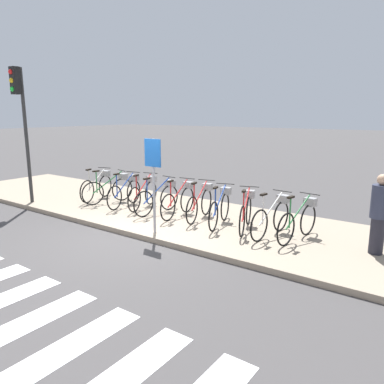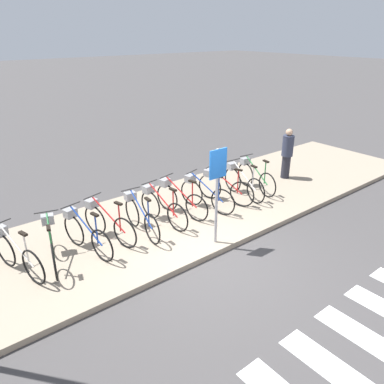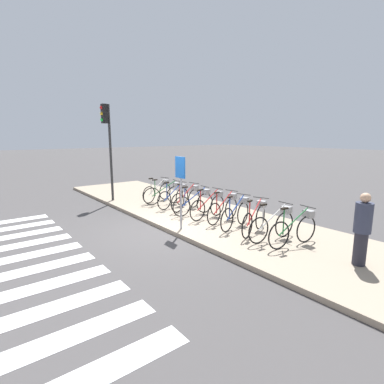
{
  "view_description": "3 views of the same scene",
  "coord_description": "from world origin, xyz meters",
  "px_view_note": "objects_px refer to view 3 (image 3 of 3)",
  "views": [
    {
      "loc": [
        5.8,
        -5.73,
        2.77
      ],
      "look_at": [
        0.65,
        1.39,
        0.9
      ],
      "focal_mm": 35.0,
      "sensor_mm": 36.0,
      "label": 1
    },
    {
      "loc": [
        -4.37,
        -4.87,
        4.36
      ],
      "look_at": [
        0.3,
        0.97,
        1.1
      ],
      "focal_mm": 35.0,
      "sensor_mm": 36.0,
      "label": 2
    },
    {
      "loc": [
        7.19,
        -4.58,
        2.8
      ],
      "look_at": [
        0.06,
        0.97,
        1.09
      ],
      "focal_mm": 28.0,
      "sensor_mm": 36.0,
      "label": 3
    }
  ],
  "objects_px": {
    "parked_bicycle_1": "(166,193)",
    "pedestrian": "(362,228)",
    "parked_bicycle_10": "(296,228)",
    "traffic_light": "(107,133)",
    "parked_bicycle_6": "(225,208)",
    "parked_bicycle_8": "(255,217)",
    "sign_post": "(181,180)",
    "parked_bicycle_9": "(274,223)",
    "parked_bicycle_0": "(159,190)",
    "parked_bicycle_3": "(188,198)",
    "parked_bicycle_5": "(210,205)",
    "parked_bicycle_7": "(237,213)",
    "parked_bicycle_2": "(175,196)",
    "parked_bicycle_4": "(196,202)"
  },
  "relations": [
    {
      "from": "parked_bicycle_9",
      "to": "sign_post",
      "type": "height_order",
      "value": "sign_post"
    },
    {
      "from": "parked_bicycle_1",
      "to": "parked_bicycle_9",
      "type": "bearing_deg",
      "value": -0.36
    },
    {
      "from": "parked_bicycle_2",
      "to": "parked_bicycle_9",
      "type": "xyz_separation_m",
      "value": [
        4.54,
        -0.02,
        0.0
      ]
    },
    {
      "from": "parked_bicycle_5",
      "to": "traffic_light",
      "type": "xyz_separation_m",
      "value": [
        -4.56,
        -1.52,
        2.34
      ]
    },
    {
      "from": "parked_bicycle_2",
      "to": "parked_bicycle_4",
      "type": "bearing_deg",
      "value": -1.57
    },
    {
      "from": "parked_bicycle_2",
      "to": "parked_bicycle_8",
      "type": "height_order",
      "value": "same"
    },
    {
      "from": "parked_bicycle_0",
      "to": "traffic_light",
      "type": "bearing_deg",
      "value": -130.27
    },
    {
      "from": "parked_bicycle_0",
      "to": "parked_bicycle_9",
      "type": "distance_m",
      "value": 5.86
    },
    {
      "from": "parked_bicycle_0",
      "to": "parked_bicycle_5",
      "type": "xyz_separation_m",
      "value": [
        3.24,
        -0.04,
        0.0
      ]
    },
    {
      "from": "parked_bicycle_1",
      "to": "parked_bicycle_10",
      "type": "bearing_deg",
      "value": 0.43
    },
    {
      "from": "parked_bicycle_5",
      "to": "parked_bicycle_8",
      "type": "xyz_separation_m",
      "value": [
        1.95,
        -0.02,
        0.0
      ]
    },
    {
      "from": "traffic_light",
      "to": "parked_bicycle_3",
      "type": "bearing_deg",
      "value": 26.84
    },
    {
      "from": "parked_bicycle_1",
      "to": "parked_bicycle_7",
      "type": "bearing_deg",
      "value": -0.3
    },
    {
      "from": "parked_bicycle_1",
      "to": "sign_post",
      "type": "xyz_separation_m",
      "value": [
        3.01,
        -1.44,
        0.99
      ]
    },
    {
      "from": "parked_bicycle_0",
      "to": "parked_bicycle_6",
      "type": "distance_m",
      "value": 3.84
    },
    {
      "from": "parked_bicycle_4",
      "to": "traffic_light",
      "type": "distance_m",
      "value": 4.79
    },
    {
      "from": "parked_bicycle_0",
      "to": "parked_bicycle_5",
      "type": "height_order",
      "value": "same"
    },
    {
      "from": "parked_bicycle_3",
      "to": "sign_post",
      "type": "distance_m",
      "value": 2.57
    },
    {
      "from": "parked_bicycle_10",
      "to": "traffic_light",
      "type": "height_order",
      "value": "traffic_light"
    },
    {
      "from": "parked_bicycle_4",
      "to": "traffic_light",
      "type": "height_order",
      "value": "traffic_light"
    },
    {
      "from": "sign_post",
      "to": "parked_bicycle_2",
      "type": "bearing_deg",
      "value": 148.68
    },
    {
      "from": "parked_bicycle_1",
      "to": "parked_bicycle_6",
      "type": "relative_size",
      "value": 0.99
    },
    {
      "from": "parked_bicycle_6",
      "to": "pedestrian",
      "type": "relative_size",
      "value": 1.05
    },
    {
      "from": "parked_bicycle_7",
      "to": "sign_post",
      "type": "bearing_deg",
      "value": -121.27
    },
    {
      "from": "parked_bicycle_6",
      "to": "parked_bicycle_0",
      "type": "bearing_deg",
      "value": -179.02
    },
    {
      "from": "parked_bicycle_4",
      "to": "parked_bicycle_9",
      "type": "bearing_deg",
      "value": 0.35
    },
    {
      "from": "parked_bicycle_5",
      "to": "parked_bicycle_10",
      "type": "height_order",
      "value": "same"
    },
    {
      "from": "parked_bicycle_7",
      "to": "parked_bicycle_8",
      "type": "xyz_separation_m",
      "value": [
        0.67,
        0.03,
        0.0
      ]
    },
    {
      "from": "parked_bicycle_3",
      "to": "parked_bicycle_8",
      "type": "relative_size",
      "value": 1.02
    },
    {
      "from": "parked_bicycle_3",
      "to": "parked_bicycle_1",
      "type": "bearing_deg",
      "value": -173.59
    },
    {
      "from": "parked_bicycle_0",
      "to": "parked_bicycle_9",
      "type": "relative_size",
      "value": 0.97
    },
    {
      "from": "parked_bicycle_5",
      "to": "traffic_light",
      "type": "bearing_deg",
      "value": -161.57
    },
    {
      "from": "parked_bicycle_4",
      "to": "sign_post",
      "type": "height_order",
      "value": "sign_post"
    },
    {
      "from": "parked_bicycle_1",
      "to": "sign_post",
      "type": "height_order",
      "value": "sign_post"
    },
    {
      "from": "parked_bicycle_6",
      "to": "parked_bicycle_10",
      "type": "distance_m",
      "value": 2.61
    },
    {
      "from": "parked_bicycle_3",
      "to": "parked_bicycle_5",
      "type": "bearing_deg",
      "value": -4.44
    },
    {
      "from": "parked_bicycle_2",
      "to": "parked_bicycle_8",
      "type": "bearing_deg",
      "value": 0.41
    },
    {
      "from": "parked_bicycle_4",
      "to": "sign_post",
      "type": "relative_size",
      "value": 0.78
    },
    {
      "from": "parked_bicycle_10",
      "to": "sign_post",
      "type": "relative_size",
      "value": 0.78
    },
    {
      "from": "parked_bicycle_1",
      "to": "parked_bicycle_3",
      "type": "bearing_deg",
      "value": 6.41
    },
    {
      "from": "parked_bicycle_4",
      "to": "parked_bicycle_6",
      "type": "height_order",
      "value": "same"
    },
    {
      "from": "parked_bicycle_1",
      "to": "pedestrian",
      "type": "height_order",
      "value": "pedestrian"
    },
    {
      "from": "parked_bicycle_1",
      "to": "traffic_light",
      "type": "height_order",
      "value": "traffic_light"
    },
    {
      "from": "parked_bicycle_5",
      "to": "sign_post",
      "type": "distance_m",
      "value": 1.82
    },
    {
      "from": "parked_bicycle_0",
      "to": "parked_bicycle_3",
      "type": "height_order",
      "value": "same"
    },
    {
      "from": "parked_bicycle_8",
      "to": "sign_post",
      "type": "xyz_separation_m",
      "value": [
        -1.53,
        -1.45,
        0.99
      ]
    },
    {
      "from": "parked_bicycle_9",
      "to": "traffic_light",
      "type": "relative_size",
      "value": 0.42
    },
    {
      "from": "parked_bicycle_1",
      "to": "parked_bicycle_9",
      "type": "height_order",
      "value": "same"
    },
    {
      "from": "parked_bicycle_8",
      "to": "sign_post",
      "type": "relative_size",
      "value": 0.75
    },
    {
      "from": "parked_bicycle_0",
      "to": "parked_bicycle_3",
      "type": "bearing_deg",
      "value": 2.06
    }
  ]
}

